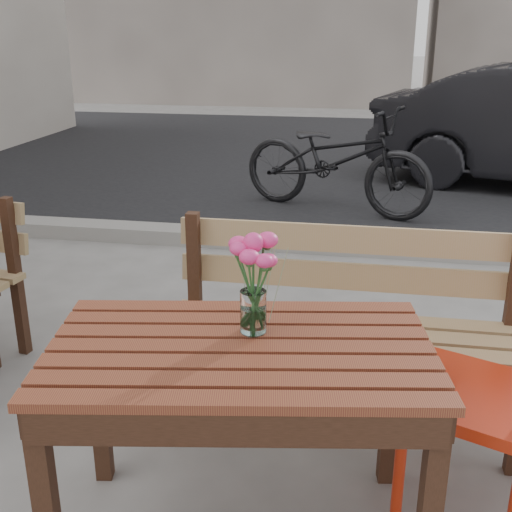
{
  "coord_description": "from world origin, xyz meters",
  "views": [
    {
      "loc": [
        0.25,
        -1.86,
        1.68
      ],
      "look_at": [
        -0.09,
        0.05,
        0.99
      ],
      "focal_mm": 45.0,
      "sensor_mm": 36.0,
      "label": 1
    }
  ],
  "objects": [
    {
      "name": "bicycle",
      "position": [
        -0.08,
        4.2,
        0.5
      ],
      "size": [
        2.03,
        1.32,
        1.01
      ],
      "primitive_type": "imported",
      "rotation": [
        0.0,
        0.0,
        1.2
      ],
      "color": "black",
      "rests_on": "ground"
    },
    {
      "name": "main_table",
      "position": [
        -0.12,
        -0.1,
        0.62
      ],
      "size": [
        1.31,
        0.89,
        0.74
      ],
      "rotation": [
        0.0,
        0.0,
        0.16
      ],
      "color": "#592017",
      "rests_on": "ground"
    },
    {
      "name": "red_chair",
      "position": [
        0.75,
        0.12,
        0.55
      ],
      "size": [
        0.62,
        0.62,
        0.96
      ],
      "rotation": [
        0.0,
        0.0,
        -1.97
      ],
      "color": "#B3240C",
      "rests_on": "ground"
    },
    {
      "name": "main_vase",
      "position": [
        -0.09,
        -0.0,
        0.95
      ],
      "size": [
        0.18,
        0.18,
        0.34
      ],
      "color": "white",
      "rests_on": "main_table"
    },
    {
      "name": "street",
      "position": [
        0.0,
        5.06,
        0.03
      ],
      "size": [
        30.0,
        8.12,
        0.12
      ],
      "color": "black",
      "rests_on": "ground"
    },
    {
      "name": "main_bench",
      "position": [
        0.19,
        0.68,
        0.57
      ],
      "size": [
        1.51,
        0.46,
        0.94
      ],
      "rotation": [
        0.0,
        0.0,
        0.01
      ],
      "color": "#A38554",
      "rests_on": "ground"
    }
  ]
}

